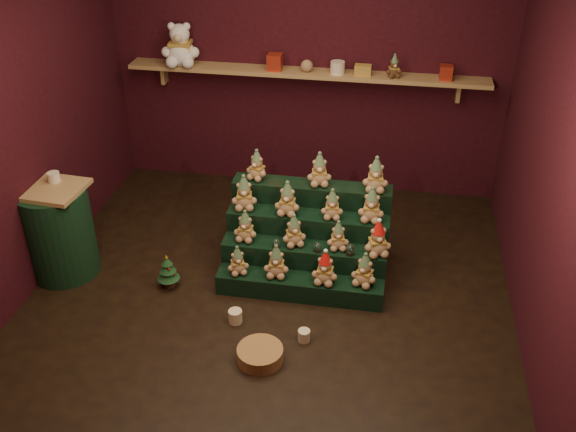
% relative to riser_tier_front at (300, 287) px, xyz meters
% --- Properties ---
extents(ground, '(4.00, 4.00, 0.00)m').
position_rel_riser_tier_front_xyz_m(ground, '(-0.25, -0.00, -0.09)').
color(ground, black).
rests_on(ground, ground).
extents(back_wall, '(4.00, 0.10, 2.80)m').
position_rel_riser_tier_front_xyz_m(back_wall, '(-0.25, 2.05, 1.31)').
color(back_wall, black).
rests_on(back_wall, ground).
extents(front_wall, '(4.00, 0.10, 2.80)m').
position_rel_riser_tier_front_xyz_m(front_wall, '(-0.25, -2.05, 1.31)').
color(front_wall, black).
rests_on(front_wall, ground).
extents(left_wall, '(0.10, 4.00, 2.80)m').
position_rel_riser_tier_front_xyz_m(left_wall, '(-2.30, -0.00, 1.31)').
color(left_wall, black).
rests_on(left_wall, ground).
extents(right_wall, '(0.10, 4.00, 2.80)m').
position_rel_riser_tier_front_xyz_m(right_wall, '(1.80, -0.00, 1.31)').
color(right_wall, black).
rests_on(right_wall, ground).
extents(back_shelf, '(3.60, 0.26, 0.24)m').
position_rel_riser_tier_front_xyz_m(back_shelf, '(-0.25, 1.87, 1.20)').
color(back_shelf, '#A18150').
rests_on(back_shelf, ground).
extents(riser_tier_front, '(1.40, 0.22, 0.18)m').
position_rel_riser_tier_front_xyz_m(riser_tier_front, '(0.00, 0.00, 0.00)').
color(riser_tier_front, black).
rests_on(riser_tier_front, ground).
extents(riser_tier_midfront, '(1.40, 0.22, 0.36)m').
position_rel_riser_tier_front_xyz_m(riser_tier_midfront, '(0.00, 0.22, 0.09)').
color(riser_tier_midfront, black).
rests_on(riser_tier_midfront, ground).
extents(riser_tier_midback, '(1.40, 0.22, 0.54)m').
position_rel_riser_tier_front_xyz_m(riser_tier_midback, '(0.00, 0.44, 0.18)').
color(riser_tier_midback, black).
rests_on(riser_tier_midback, ground).
extents(riser_tier_back, '(1.40, 0.22, 0.72)m').
position_rel_riser_tier_front_xyz_m(riser_tier_back, '(0.00, 0.66, 0.27)').
color(riser_tier_back, black).
rests_on(riser_tier_back, ground).
extents(teddy_0, '(0.23, 0.22, 0.25)m').
position_rel_riser_tier_front_xyz_m(teddy_0, '(-0.52, -0.01, 0.22)').
color(teddy_0, '#A67E5C').
rests_on(teddy_0, riser_tier_front).
extents(teddy_1, '(0.22, 0.20, 0.29)m').
position_rel_riser_tier_front_xyz_m(teddy_1, '(-0.20, 0.01, 0.24)').
color(teddy_1, '#A67E5C').
rests_on(teddy_1, riser_tier_front).
extents(teddy_2, '(0.23, 0.21, 0.30)m').
position_rel_riser_tier_front_xyz_m(teddy_2, '(0.21, -0.01, 0.24)').
color(teddy_2, '#A67E5C').
rests_on(teddy_2, riser_tier_front).
extents(teddy_3, '(0.26, 0.25, 0.29)m').
position_rel_riser_tier_front_xyz_m(teddy_3, '(0.53, 0.02, 0.24)').
color(teddy_3, '#A67E5C').
rests_on(teddy_3, riser_tier_front).
extents(teddy_4, '(0.21, 0.19, 0.28)m').
position_rel_riser_tier_front_xyz_m(teddy_4, '(-0.51, 0.23, 0.41)').
color(teddy_4, '#A67E5C').
rests_on(teddy_4, riser_tier_midfront).
extents(teddy_5, '(0.26, 0.25, 0.28)m').
position_rel_riser_tier_front_xyz_m(teddy_5, '(-0.09, 0.23, 0.41)').
color(teddy_5, '#A67E5C').
rests_on(teddy_5, riser_tier_midfront).
extents(teddy_6, '(0.21, 0.20, 0.26)m').
position_rel_riser_tier_front_xyz_m(teddy_6, '(0.28, 0.23, 0.40)').
color(teddy_6, '#A67E5C').
rests_on(teddy_6, riser_tier_midfront).
extents(teddy_7, '(0.28, 0.26, 0.31)m').
position_rel_riser_tier_front_xyz_m(teddy_7, '(0.61, 0.21, 0.43)').
color(teddy_7, '#A67E5C').
rests_on(teddy_7, riser_tier_midfront).
extents(teddy_8, '(0.26, 0.24, 0.31)m').
position_rel_riser_tier_front_xyz_m(teddy_8, '(-0.56, 0.45, 0.60)').
color(teddy_8, '#A67E5C').
rests_on(teddy_8, riser_tier_midback).
extents(teddy_9, '(0.22, 0.20, 0.30)m').
position_rel_riser_tier_front_xyz_m(teddy_9, '(-0.18, 0.42, 0.60)').
color(teddy_9, '#A67E5C').
rests_on(teddy_9, riser_tier_midback).
extents(teddy_10, '(0.20, 0.19, 0.26)m').
position_rel_riser_tier_front_xyz_m(teddy_10, '(0.21, 0.43, 0.58)').
color(teddy_10, '#A67E5C').
rests_on(teddy_10, riser_tier_midback).
extents(teddy_11, '(0.23, 0.21, 0.31)m').
position_rel_riser_tier_front_xyz_m(teddy_11, '(0.54, 0.44, 0.60)').
color(teddy_11, '#A67E5C').
rests_on(teddy_11, riser_tier_midback).
extents(teddy_12, '(0.24, 0.23, 0.27)m').
position_rel_riser_tier_front_xyz_m(teddy_12, '(-0.49, 0.67, 0.77)').
color(teddy_12, '#A67E5C').
rests_on(teddy_12, riser_tier_back).
extents(teddy_13, '(0.24, 0.23, 0.30)m').
position_rel_riser_tier_front_xyz_m(teddy_13, '(0.06, 0.66, 0.78)').
color(teddy_13, '#A67E5C').
rests_on(teddy_13, riser_tier_back).
extents(teddy_14, '(0.23, 0.21, 0.31)m').
position_rel_riser_tier_front_xyz_m(teddy_14, '(0.55, 0.64, 0.78)').
color(teddy_14, '#A67E5C').
rests_on(teddy_14, riser_tier_back).
extents(snow_globe_a, '(0.06, 0.06, 0.08)m').
position_rel_riser_tier_front_xyz_m(snow_globe_a, '(-0.23, 0.16, 0.31)').
color(snow_globe_a, black).
rests_on(snow_globe_a, riser_tier_midfront).
extents(snow_globe_b, '(0.06, 0.06, 0.08)m').
position_rel_riser_tier_front_xyz_m(snow_globe_b, '(0.12, 0.16, 0.31)').
color(snow_globe_b, black).
rests_on(snow_globe_b, riser_tier_midfront).
extents(snow_globe_c, '(0.07, 0.07, 0.10)m').
position_rel_riser_tier_front_xyz_m(snow_globe_c, '(0.40, 0.16, 0.32)').
color(snow_globe_c, black).
rests_on(snow_globe_c, riser_tier_midfront).
extents(side_table, '(0.59, 0.59, 0.85)m').
position_rel_riser_tier_front_xyz_m(side_table, '(-2.10, -0.00, 0.33)').
color(side_table, '#A18150').
rests_on(side_table, ground).
extents(table_ornament, '(0.10, 0.10, 0.08)m').
position_rel_riser_tier_front_xyz_m(table_ornament, '(-2.10, 0.10, 0.80)').
color(table_ornament, beige).
rests_on(table_ornament, side_table).
extents(mini_christmas_tree, '(0.19, 0.19, 0.33)m').
position_rel_riser_tier_front_xyz_m(mini_christmas_tree, '(-1.12, -0.06, 0.07)').
color(mini_christmas_tree, '#462819').
rests_on(mini_christmas_tree, ground).
extents(mug_left, '(0.11, 0.11, 0.11)m').
position_rel_riser_tier_front_xyz_m(mug_left, '(-0.45, -0.42, -0.03)').
color(mug_left, beige).
rests_on(mug_left, ground).
extents(mug_right, '(0.10, 0.10, 0.10)m').
position_rel_riser_tier_front_xyz_m(mug_right, '(0.12, -0.54, -0.04)').
color(mug_right, beige).
rests_on(mug_right, ground).
extents(wicker_basket, '(0.44, 0.44, 0.11)m').
position_rel_riser_tier_front_xyz_m(wicker_basket, '(-0.17, -0.80, -0.04)').
color(wicker_basket, '#A57742').
rests_on(wicker_basket, ground).
extents(white_bear, '(0.42, 0.39, 0.54)m').
position_rel_riser_tier_front_xyz_m(white_bear, '(-1.51, 1.84, 1.50)').
color(white_bear, white).
rests_on(white_bear, back_shelf).
extents(brown_bear, '(0.19, 0.18, 0.22)m').
position_rel_riser_tier_front_xyz_m(brown_bear, '(0.61, 1.84, 1.34)').
color(brown_bear, '#52351B').
rests_on(brown_bear, back_shelf).
extents(gift_tin_red_a, '(0.14, 0.14, 0.16)m').
position_rel_riser_tier_front_xyz_m(gift_tin_red_a, '(-0.55, 1.85, 1.31)').
color(gift_tin_red_a, '#AB2C1A').
rests_on(gift_tin_red_a, back_shelf).
extents(gift_tin_cream, '(0.14, 0.14, 0.12)m').
position_rel_riser_tier_front_xyz_m(gift_tin_cream, '(0.07, 1.85, 1.29)').
color(gift_tin_cream, beige).
rests_on(gift_tin_cream, back_shelf).
extents(gift_tin_red_b, '(0.12, 0.12, 0.14)m').
position_rel_riser_tier_front_xyz_m(gift_tin_red_b, '(1.10, 1.85, 1.30)').
color(gift_tin_red_b, '#AB2C1A').
rests_on(gift_tin_red_b, back_shelf).
extents(shelf_plush_ball, '(0.12, 0.12, 0.12)m').
position_rel_riser_tier_front_xyz_m(shelf_plush_ball, '(-0.23, 1.85, 1.29)').
color(shelf_plush_ball, '#A67E5C').
rests_on(shelf_plush_ball, back_shelf).
extents(scarf_gift_box, '(0.16, 0.10, 0.10)m').
position_rel_riser_tier_front_xyz_m(scarf_gift_box, '(0.32, 1.85, 1.28)').
color(scarf_gift_box, orange).
rests_on(scarf_gift_box, back_shelf).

